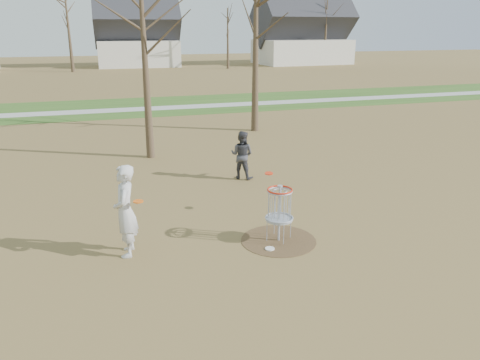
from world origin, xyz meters
The scene contains 11 objects.
ground centered at (0.00, 0.00, 0.00)m, with size 160.00×160.00×0.00m, color brown.
green_band centered at (0.00, 21.00, 0.01)m, with size 160.00×8.00×0.01m, color #2D5119.
footpath centered at (0.00, 20.00, 0.01)m, with size 160.00×1.50×0.01m, color #9E9E99.
dirt_circle centered at (0.00, 0.00, 0.01)m, with size 1.80×1.80×0.01m, color #47331E.
player_standing centered at (-3.47, 0.35, 1.03)m, with size 0.75×0.50×2.07m, color #BEBEBE.
player_throwing centered at (0.62, 4.90, 0.81)m, with size 0.78×0.61×1.61m, color #3A3A40.
disc_grounded centered at (-0.37, -0.38, 0.02)m, with size 0.22×0.22×0.02m, color white.
discs_in_play centered at (-1.34, 0.94, 1.23)m, with size 3.78×1.77×0.19m.
disc_golf_basket centered at (0.00, 0.00, 0.91)m, with size 0.64×0.64×1.35m.
bare_trees centered at (1.78, 35.79, 5.35)m, with size 52.62×44.98×9.00m.
houses_row centered at (4.32, 52.56, 3.52)m, with size 56.51×10.01×7.26m.
Camera 1 is at (-3.87, -9.43, 4.85)m, focal length 35.00 mm.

